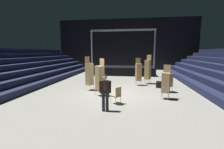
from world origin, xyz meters
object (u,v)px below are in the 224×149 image
object	(u,v)px
man_with_tie	(105,91)
chair_stack_mid_left	(89,74)
chair_stack_mid_centre	(139,72)
chair_stack_front_right	(100,77)
chair_stack_mid_right	(168,79)
chair_stack_rear_left	(166,82)
stage_riser	(123,70)
chair_stack_front_left	(148,69)
equipment_road_case	(162,85)
loose_chair_near_man	(117,94)

from	to	relation	value
man_with_tie	chair_stack_mid_left	bearing A→B (deg)	-65.83
chair_stack_mid_centre	chair_stack_front_right	bearing A→B (deg)	39.64
chair_stack_mid_right	chair_stack_rear_left	distance (m)	1.76
stage_riser	chair_stack_mid_centre	xyz separation A→B (m)	(1.77, -6.18, 0.58)
chair_stack_front_left	chair_stack_rear_left	xyz separation A→B (m)	(0.68, -4.41, -0.25)
chair_stack_mid_left	chair_stack_rear_left	bearing A→B (deg)	102.78
chair_stack_mid_centre	equipment_road_case	xyz separation A→B (m)	(1.85, -0.59, -0.92)
man_with_tie	chair_stack_front_left	world-z (taller)	chair_stack_front_left
chair_stack_mid_centre	chair_stack_rear_left	distance (m)	3.93
stage_riser	equipment_road_case	distance (m)	7.68
chair_stack_front_left	chair_stack_front_right	xyz separation A→B (m)	(-3.35, -4.26, -0.08)
equipment_road_case	loose_chair_near_man	world-z (taller)	loose_chair_near_man
chair_stack_front_left	chair_stack_front_right	size ratio (longest dim) A/B	1.07
chair_stack_rear_left	chair_stack_mid_centre	bearing A→B (deg)	-47.62
chair_stack_mid_left	equipment_road_case	distance (m)	5.78
man_with_tie	chair_stack_rear_left	xyz separation A→B (m)	(3.20, 2.38, 0.02)
man_with_tie	chair_stack_mid_right	size ratio (longest dim) A/B	0.98
man_with_tie	chair_stack_mid_right	bearing A→B (deg)	-134.79
chair_stack_mid_left	equipment_road_case	bearing A→B (deg)	134.82
stage_riser	chair_stack_mid_centre	bearing A→B (deg)	-74.03
chair_stack_front_right	chair_stack_mid_centre	world-z (taller)	chair_stack_front_right
stage_riser	chair_stack_front_left	bearing A→B (deg)	-64.35
chair_stack_front_left	chair_stack_rear_left	size ratio (longest dim) A/B	1.25
stage_riser	chair_stack_front_right	world-z (taller)	stage_riser
chair_stack_front_right	chair_stack_mid_left	world-z (taller)	chair_stack_mid_left
man_with_tie	chair_stack_mid_centre	size ratio (longest dim) A/B	0.77
stage_riser	chair_stack_rear_left	size ratio (longest dim) A/B	3.76
chair_stack_front_left	loose_chair_near_man	bearing A→B (deg)	100.48
stage_riser	chair_stack_mid_centre	distance (m)	6.45
chair_stack_front_right	chair_stack_rear_left	xyz separation A→B (m)	(4.04, -0.15, -0.17)
stage_riser	loose_chair_near_man	size ratio (longest dim) A/B	8.17
chair_stack_mid_centre	stage_riser	bearing A→B (deg)	-88.31
chair_stack_mid_right	man_with_tie	bearing A→B (deg)	-78.38
man_with_tie	chair_stack_front_left	distance (m)	7.25
chair_stack_front_left	chair_stack_mid_centre	bearing A→B (deg)	74.57
stage_riser	equipment_road_case	world-z (taller)	stage_riser
chair_stack_mid_left	chair_stack_rear_left	size ratio (longest dim) A/B	1.21
stage_riser	chair_stack_front_right	xyz separation A→B (m)	(-0.77, -9.66, 0.63)
chair_stack_front_right	chair_stack_mid_right	size ratio (longest dim) A/B	1.33
chair_stack_front_left	chair_stack_mid_right	world-z (taller)	chair_stack_front_left
chair_stack_rear_left	equipment_road_case	size ratio (longest dim) A/B	2.28
stage_riser	chair_stack_rear_left	bearing A→B (deg)	-71.53
stage_riser	man_with_tie	bearing A→B (deg)	-89.66
man_with_tie	loose_chair_near_man	size ratio (longest dim) A/B	1.87
chair_stack_mid_left	chair_stack_mid_centre	bearing A→B (deg)	149.74
stage_riser	equipment_road_case	bearing A→B (deg)	-61.84
chair_stack_front_right	chair_stack_mid_right	distance (m)	4.80
chair_stack_mid_right	chair_stack_front_right	bearing A→B (deg)	-107.35
stage_riser	chair_stack_mid_centre	world-z (taller)	stage_riser
chair_stack_front_right	chair_stack_front_left	bearing A→B (deg)	-86.04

